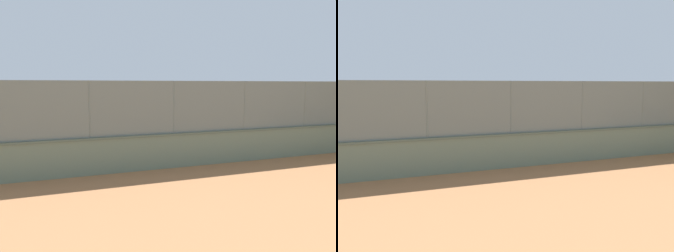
{
  "view_description": "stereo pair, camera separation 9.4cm",
  "coord_description": "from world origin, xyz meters",
  "views": [
    {
      "loc": [
        7.3,
        22.03,
        3.24
      ],
      "look_at": [
        0.56,
        5.96,
        1.09
      ],
      "focal_mm": 36.07,
      "sensor_mm": 36.0,
      "label": 1
    },
    {
      "loc": [
        7.21,
        22.06,
        3.24
      ],
      "look_at": [
        0.56,
        5.96,
        1.09
      ],
      "focal_mm": 36.07,
      "sensor_mm": 36.0,
      "label": 2
    }
  ],
  "objects": [
    {
      "name": "ground_plane",
      "position": [
        0.0,
        0.0,
        0.0
      ],
      "size": [
        260.0,
        260.0,
        0.0
      ],
      "primitive_type": "plane",
      "color": "#A36B42"
    },
    {
      "name": "perimeter_wall",
      "position": [
        -1.16,
        10.21,
        0.68
      ],
      "size": [
        32.76,
        1.38,
        1.35
      ],
      "color": "slate",
      "rests_on": "ground_plane"
    },
    {
      "name": "fence_panel_on_wall",
      "position": [
        -1.16,
        10.21,
        2.37
      ],
      "size": [
        32.16,
        1.1,
        2.03
      ],
      "color": "slate",
      "rests_on": "perimeter_wall"
    },
    {
      "name": "player_foreground_swinging",
      "position": [
        4.45,
        4.88,
        1.01
      ],
      "size": [
        0.8,
        1.16,
        1.7
      ],
      "color": "#B2B2B2",
      "rests_on": "ground_plane"
    },
    {
      "name": "player_near_wall_returning",
      "position": [
        1.33,
        4.7,
        1.01
      ],
      "size": [
        0.79,
        1.25,
        1.7
      ],
      "color": "#591919",
      "rests_on": "ground_plane"
    },
    {
      "name": "player_crossing_court",
      "position": [
        -1.93,
        -0.48,
        0.87
      ],
      "size": [
        0.83,
        0.69,
        1.5
      ],
      "color": "navy",
      "rests_on": "ground_plane"
    },
    {
      "name": "sports_ball",
      "position": [
        3.61,
        5.63,
        0.12
      ],
      "size": [
        0.23,
        0.23,
        0.23
      ],
      "primitive_type": "sphere",
      "color": "white",
      "rests_on": "ground_plane"
    },
    {
      "name": "spare_ball_by_wall",
      "position": [
        -2.79,
        9.53,
        0.05
      ],
      "size": [
        0.11,
        0.11,
        0.11
      ],
      "primitive_type": "sphere",
      "color": "white",
      "rests_on": "ground_plane"
    }
  ]
}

